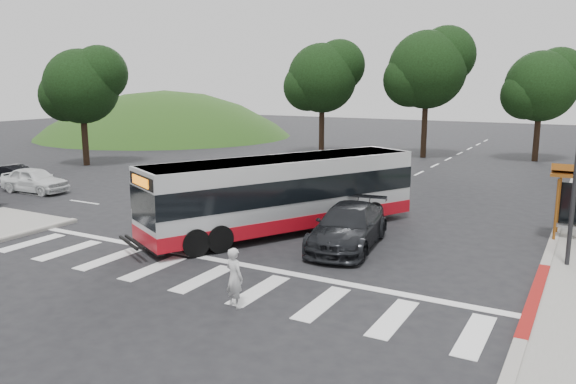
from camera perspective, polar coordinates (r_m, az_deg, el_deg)
The scene contains 14 objects.
ground at distance 21.41m, azimuth -0.40°, elevation -4.82°, with size 140.00×140.00×0.00m, color black.
curb_east at distance 26.59m, azimuth 25.91°, elevation -2.64°, with size 0.30×40.00×0.15m, color #9E9991.
curb_east_red at distance 16.99m, azimuth 23.77°, elevation -9.85°, with size 0.32×6.00×0.15m, color maroon.
hillside_nw at distance 64.08m, azimuth -12.25°, elevation 5.59°, with size 44.00×44.00×10.00m, color #274616.
crosswalk_ladder at distance 17.44m, azimuth -8.60°, elevation -8.69°, with size 18.00×2.60×0.01m, color silver.
tree_north_a at distance 45.63m, azimuth 14.07°, elevation 12.09°, with size 6.60×6.15×10.17m.
tree_north_b at distance 46.16m, azimuth 24.41°, elevation 9.87°, with size 5.72×5.33×8.43m.
tree_north_c at distance 46.54m, azimuth 3.62°, elevation 11.59°, with size 6.16×5.74×9.30m.
tree_west_a at distance 42.56m, azimuth -20.14°, elevation 10.15°, with size 5.72×5.33×8.43m.
transit_bus at distance 22.21m, azimuth -0.45°, elevation -0.32°, with size 2.48×11.44×2.96m, color silver, non-canonical shape.
pedestrian at distance 15.02m, azimuth -5.47°, elevation -8.64°, with size 0.59×0.39×1.63m, color silver.
dark_sedan at distance 20.40m, azimuth 6.14°, elevation -3.50°, with size 2.11×5.20×1.51m, color black.
west_car_white at distance 33.25m, azimuth -24.35°, elevation 1.12°, with size 1.61×4.00×1.36m, color white.
west_car_black at distance 35.93m, azimuth -25.91°, elevation 1.52°, with size 1.25×3.58×1.18m, color black.
Camera 1 is at (10.14, -17.92, 5.88)m, focal length 35.00 mm.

